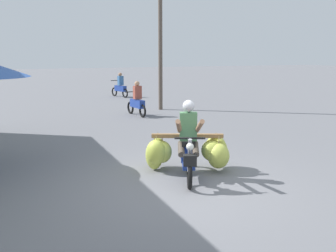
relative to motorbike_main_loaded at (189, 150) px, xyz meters
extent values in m
plane|color=slate|center=(-0.62, -0.80, -0.48)|extent=(120.00, 120.00, 0.00)
torus|color=black|center=(-0.44, -0.90, -0.20)|extent=(0.30, 0.54, 0.56)
torus|color=black|center=(0.05, 0.19, -0.20)|extent=(0.30, 0.54, 0.56)
cube|color=navy|center=(-0.24, -0.45, -0.16)|extent=(0.45, 0.61, 0.08)
cube|color=navy|center=(-0.07, -0.08, 0.02)|extent=(0.52, 0.70, 0.36)
cube|color=black|center=(-0.11, -0.16, 0.24)|extent=(0.48, 0.65, 0.10)
cylinder|color=gray|center=(-0.42, -0.85, 0.14)|extent=(0.18, 0.29, 0.69)
cylinder|color=black|center=(-0.43, -0.89, 0.48)|extent=(0.53, 0.27, 0.04)
sphere|color=silver|center=(-0.47, -0.96, 0.34)|extent=(0.14, 0.14, 0.14)
cube|color=black|center=(-0.48, -1.00, 0.10)|extent=(0.28, 0.24, 0.20)
cube|color=navy|center=(-0.44, -0.90, 0.10)|extent=(0.21, 0.30, 0.04)
cube|color=olive|center=(-0.01, 0.05, 0.30)|extent=(1.41, 0.71, 0.08)
cube|color=olive|center=(0.06, 0.22, 0.27)|extent=(1.26, 0.63, 0.06)
ellipsoid|color=#C0CA50|center=(-0.61, 0.43, -0.14)|extent=(0.49, 0.48, 0.64)
cylinder|color=#998459|center=(-0.61, 0.43, 0.21)|extent=(0.02, 0.02, 0.19)
ellipsoid|color=#BAC54A|center=(0.48, -0.15, -0.02)|extent=(0.60, 0.58, 0.46)
cylinder|color=#998459|center=(0.48, -0.15, 0.24)|extent=(0.02, 0.02, 0.13)
ellipsoid|color=#C0CB50|center=(0.68, 0.05, -0.01)|extent=(0.59, 0.58, 0.52)
cylinder|color=#998459|center=(0.68, 0.05, 0.26)|extent=(0.02, 0.02, 0.09)
ellipsoid|color=#B0BA40|center=(-0.47, 0.57, -0.10)|extent=(0.49, 0.47, 0.58)
cylinder|color=#998459|center=(-0.47, 0.57, 0.23)|extent=(0.02, 0.02, 0.15)
ellipsoid|color=#B9C349|center=(-0.64, 0.25, -0.03)|extent=(0.53, 0.52, 0.53)
cylinder|color=#998459|center=(-0.64, 0.25, 0.25)|extent=(0.02, 0.02, 0.11)
ellipsoid|color=#C0CA4F|center=(-0.49, 0.29, -0.05)|extent=(0.54, 0.52, 0.47)
cylinder|color=#998459|center=(-0.49, 0.29, 0.23)|extent=(0.02, 0.02, 0.16)
ellipsoid|color=#B7C147|center=(0.67, -0.14, -0.11)|extent=(0.42, 0.39, 0.64)
cylinder|color=#998459|center=(0.67, -0.14, 0.24)|extent=(0.02, 0.02, 0.13)
ellipsoid|color=#C1CB51|center=(0.55, -0.29, -0.11)|extent=(0.59, 0.57, 0.54)
cylinder|color=#998459|center=(0.55, -0.29, 0.22)|extent=(0.02, 0.02, 0.18)
cube|color=#4C7F51|center=(-0.15, -0.27, 0.57)|extent=(0.40, 0.34, 0.56)
sphere|color=silver|center=(-0.16, -0.28, 0.98)|extent=(0.24, 0.24, 0.24)
cylinder|color=#9E7051|center=(-0.12, -0.66, 0.63)|extent=(0.33, 0.71, 0.39)
cylinder|color=#9E7051|center=(-0.47, -0.50, 0.63)|extent=(0.42, 0.68, 0.39)
cylinder|color=#4C4238|center=(-0.08, -0.43, 0.14)|extent=(0.30, 0.45, 0.27)
cylinder|color=#4C4238|center=(-0.33, -0.32, 0.14)|extent=(0.30, 0.45, 0.27)
torus|color=black|center=(1.37, 8.08, -0.22)|extent=(0.14, 0.53, 0.52)
torus|color=black|center=(1.51, 6.99, -0.22)|extent=(0.14, 0.53, 0.52)
cube|color=navy|center=(1.45, 7.43, 0.02)|extent=(0.35, 0.92, 0.32)
cylinder|color=black|center=(1.38, 8.03, 0.44)|extent=(0.50, 0.10, 0.04)
cube|color=#994738|center=(1.45, 7.41, 0.47)|extent=(0.32, 0.24, 0.52)
sphere|color=tan|center=(1.45, 7.43, 0.82)|extent=(0.20, 0.20, 0.20)
torus|color=black|center=(2.59, 14.81, -0.22)|extent=(0.23, 0.52, 0.52)
torus|color=black|center=(2.92, 13.76, -0.22)|extent=(0.23, 0.52, 0.52)
cube|color=navy|center=(2.78, 14.19, 0.02)|extent=(0.50, 0.93, 0.32)
cylinder|color=black|center=(2.61, 14.77, 0.44)|extent=(0.49, 0.18, 0.04)
cube|color=#386699|center=(2.79, 14.17, 0.47)|extent=(0.35, 0.28, 0.52)
sphere|color=#9E7051|center=(2.78, 14.19, 0.82)|extent=(0.20, 0.20, 0.20)
cylinder|color=brown|center=(2.99, 8.72, 2.67)|extent=(0.18, 0.18, 6.31)
camera|label=1|loc=(-3.51, -6.88, 1.99)|focal=40.59mm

